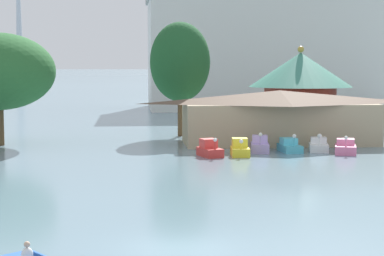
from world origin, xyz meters
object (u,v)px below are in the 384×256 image
pedal_boat_cyan (290,146)px  shoreline_tree_mid (180,62)px  pedal_boat_pink (345,148)px  boathouse (279,116)px  background_building_block (263,52)px  green_roof_pavilion (300,85)px  pedal_boat_lavender (260,145)px  pedal_boat_red (210,150)px  pedal_boat_white (319,146)px  pedal_boat_yellow (240,149)px

pedal_boat_cyan → shoreline_tree_mid: (-8.30, 13.26, 7.17)m
pedal_boat_pink → boathouse: size_ratio=0.17×
background_building_block → green_roof_pavilion: bearing=-95.8°
pedal_boat_lavender → pedal_boat_pink: bearing=86.9°
pedal_boat_red → pedal_boat_white: pedal_boat_white is taller
pedal_boat_yellow → green_roof_pavilion: (9.61, 17.77, 4.55)m
green_roof_pavilion → shoreline_tree_mid: (-13.30, -2.50, 2.53)m
background_building_block → pedal_boat_red: bearing=-105.7°
pedal_boat_yellow → green_roof_pavilion: 20.71m
pedal_boat_cyan → shoreline_tree_mid: bearing=-152.0°
boathouse → pedal_boat_red: bearing=-133.9°
pedal_boat_lavender → pedal_boat_white: 5.13m
pedal_boat_cyan → background_building_block: size_ratio=0.07×
pedal_boat_yellow → background_building_block: size_ratio=0.06×
pedal_boat_red → boathouse: (7.48, 7.76, 2.05)m
pedal_boat_red → pedal_boat_white: bearing=86.4°
pedal_boat_cyan → green_roof_pavilion: size_ratio=0.26×
pedal_boat_pink → shoreline_tree_mid: size_ratio=0.27×
background_building_block → pedal_boat_pink: bearing=-94.6°
pedal_boat_white → boathouse: (-2.20, 5.41, 2.13)m
background_building_block → shoreline_tree_mid: bearing=-112.4°
pedal_boat_red → pedal_boat_cyan: 7.42m
pedal_boat_cyan → green_roof_pavilion: 17.17m
green_roof_pavilion → pedal_boat_red: bearing=-124.0°
pedal_boat_cyan → background_building_block: bearing=166.8°
pedal_boat_white → pedal_boat_lavender: bearing=-75.5°
boathouse → green_roof_pavilion: size_ratio=1.70×
pedal_boat_white → background_building_block: bearing=-173.7°
pedal_boat_red → pedal_boat_cyan: (7.10, 2.15, -0.09)m
pedal_boat_pink → boathouse: 8.38m
pedal_boat_lavender → pedal_boat_yellow: bearing=-35.7°
pedal_boat_cyan → boathouse: 6.01m
pedal_boat_lavender → boathouse: size_ratio=0.14×
pedal_boat_yellow → pedal_boat_cyan: pedal_boat_cyan is taller
pedal_boat_white → pedal_boat_red: bearing=-63.4°
pedal_boat_lavender → pedal_boat_cyan: 2.56m
pedal_boat_yellow → background_building_block: 59.54m
pedal_boat_yellow → shoreline_tree_mid: 17.23m
pedal_boat_red → green_roof_pavilion: size_ratio=0.24×
pedal_boat_red → shoreline_tree_mid: (-1.20, 15.41, 7.08)m
pedal_boat_yellow → green_roof_pavilion: bearing=155.7°
boathouse → background_building_block: (8.62, 49.66, 6.84)m
pedal_boat_lavender → shoreline_tree_mid: size_ratio=0.23×
pedal_boat_white → pedal_boat_pink: (1.81, -1.65, 0.02)m
shoreline_tree_mid → background_building_block: (17.29, 42.01, 1.81)m
pedal_boat_red → shoreline_tree_mid: size_ratio=0.23×
shoreline_tree_mid → background_building_block: bearing=67.6°
green_roof_pavilion → pedal_boat_yellow: bearing=-118.4°
boathouse → shoreline_tree_mid: shoreline_tree_mid is taller
pedal_boat_lavender → boathouse: 6.60m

